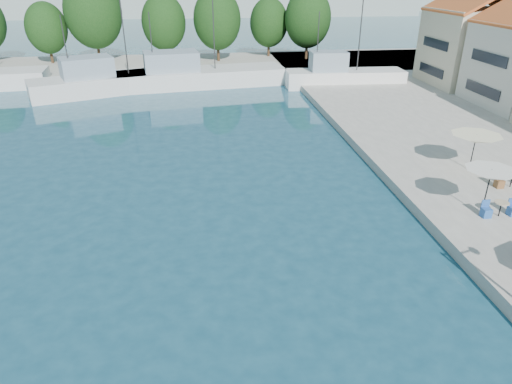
{
  "coord_description": "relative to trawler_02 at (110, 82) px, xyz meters",
  "views": [
    {
      "loc": [
        -4.72,
        4.79,
        11.37
      ],
      "look_at": [
        -2.08,
        26.0,
        1.08
      ],
      "focal_mm": 32.0,
      "sensor_mm": 36.0,
      "label": 1
    }
  ],
  "objects": [
    {
      "name": "trawler_02",
      "position": [
        0.0,
        0.0,
        0.0
      ],
      "size": [
        16.92,
        10.13,
        10.2
      ],
      "rotation": [
        0.0,
        0.0,
        0.38
      ],
      "color": "silver",
      "rests_on": "ground"
    },
    {
      "name": "umbrella_cream",
      "position": [
        25.28,
        -25.62,
        1.5
      ],
      "size": [
        2.94,
        2.94,
        2.22
      ],
      "color": "black",
      "rests_on": "quay_right"
    },
    {
      "name": "trawler_03",
      "position": [
        8.76,
        2.02,
        -0.0
      ],
      "size": [
        19.53,
        7.64,
        10.2
      ],
      "rotation": [
        0.0,
        0.0,
        0.14
      ],
      "color": "silver",
      "rests_on": "ground"
    },
    {
      "name": "trawler_04",
      "position": [
        24.85,
        -0.41,
        0.0
      ],
      "size": [
        12.98,
        3.88,
        10.2
      ],
      "rotation": [
        0.0,
        0.0,
        -0.04
      ],
      "color": "white",
      "rests_on": "ground"
    },
    {
      "name": "tree_08",
      "position": [
        24.23,
        14.43,
        4.8
      ],
      "size": [
        6.17,
        6.17,
        9.13
      ],
      "color": "#3F2B19",
      "rests_on": "quay_far"
    },
    {
      "name": "tree_06",
      "position": [
        12.07,
        14.2,
        4.83
      ],
      "size": [
        6.2,
        6.2,
        9.17
      ],
      "color": "#3F2B19",
      "rests_on": "quay_far"
    },
    {
      "name": "quay_far",
      "position": [
        6.0,
        12.86,
        -0.77
      ],
      "size": [
        90.0,
        16.0,
        0.6
      ],
      "primitive_type": "cube",
      "color": "#A39D93",
      "rests_on": "ground"
    },
    {
      "name": "tree_07",
      "position": [
        19.38,
        17.31,
        4.05
      ],
      "size": [
        5.3,
        5.3,
        7.84
      ],
      "color": "#3F2B19",
      "rests_on": "quay_far"
    },
    {
      "name": "cafe_table_02",
      "position": [
        23.53,
        -31.32,
        -0.18
      ],
      "size": [
        1.82,
        0.7,
        0.76
      ],
      "color": "black",
      "rests_on": "quay_right"
    },
    {
      "name": "tree_04",
      "position": [
        -3.76,
        15.45,
        5.76
      ],
      "size": [
        7.28,
        7.28,
        10.78
      ],
      "color": "#3F2B19",
      "rests_on": "quay_far"
    },
    {
      "name": "tree_03",
      "position": [
        -9.81,
        15.26,
        3.92
      ],
      "size": [
        5.14,
        5.14,
        7.61
      ],
      "color": "#3F2B19",
      "rests_on": "quay_far"
    },
    {
      "name": "cafe_table_03",
      "position": [
        26.2,
        -28.24,
        -0.18
      ],
      "size": [
        1.82,
        0.7,
        0.76
      ],
      "color": "black",
      "rests_on": "quay_right"
    },
    {
      "name": "umbrella_white",
      "position": [
        22.76,
        -31.08,
        1.69
      ],
      "size": [
        2.47,
        2.47,
        2.41
      ],
      "color": "black",
      "rests_on": "quay_right"
    },
    {
      "name": "tree_05",
      "position": [
        5.08,
        15.39,
        4.44
      ],
      "size": [
        5.75,
        5.75,
        8.51
      ],
      "color": "#3F2B19",
      "rests_on": "quay_far"
    },
    {
      "name": "building_06",
      "position": [
        38.0,
        -3.14,
        4.43
      ],
      "size": [
        9.0,
        8.8,
        10.2
      ],
      "color": "beige",
      "rests_on": "quay_right"
    }
  ]
}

